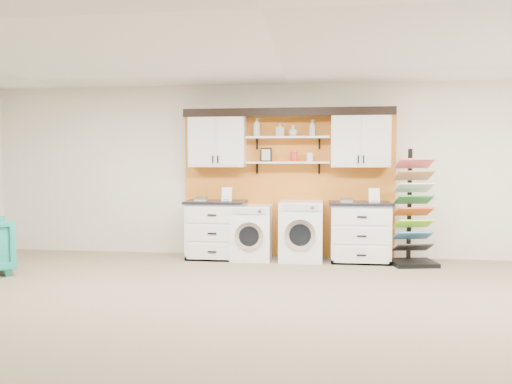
# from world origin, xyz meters

# --- Properties ---
(floor) EXTENTS (10.00, 10.00, 0.00)m
(floor) POSITION_xyz_m (0.00, 0.00, 0.00)
(floor) COLOR gray
(floor) RESTS_ON ground
(ceiling) EXTENTS (10.00, 10.00, 0.00)m
(ceiling) POSITION_xyz_m (0.00, 0.00, 2.80)
(ceiling) COLOR white
(ceiling) RESTS_ON wall_back
(wall_back) EXTENTS (10.00, 0.00, 10.00)m
(wall_back) POSITION_xyz_m (0.00, 4.00, 1.40)
(wall_back) COLOR beige
(wall_back) RESTS_ON floor
(accent_panel) EXTENTS (3.40, 0.07, 2.40)m
(accent_panel) POSITION_xyz_m (0.00, 3.96, 1.20)
(accent_panel) COLOR orange
(accent_panel) RESTS_ON wall_back
(upper_cabinet_left) EXTENTS (0.90, 0.35, 0.84)m
(upper_cabinet_left) POSITION_xyz_m (-1.13, 3.79, 1.88)
(upper_cabinet_left) COLOR white
(upper_cabinet_left) RESTS_ON wall_back
(upper_cabinet_right) EXTENTS (0.90, 0.35, 0.84)m
(upper_cabinet_right) POSITION_xyz_m (1.13, 3.79, 1.88)
(upper_cabinet_right) COLOR white
(upper_cabinet_right) RESTS_ON wall_back
(shelf_lower) EXTENTS (1.32, 0.28, 0.03)m
(shelf_lower) POSITION_xyz_m (0.00, 3.80, 1.53)
(shelf_lower) COLOR white
(shelf_lower) RESTS_ON wall_back
(shelf_upper) EXTENTS (1.32, 0.28, 0.03)m
(shelf_upper) POSITION_xyz_m (0.00, 3.80, 1.93)
(shelf_upper) COLOR white
(shelf_upper) RESTS_ON wall_back
(crown_molding) EXTENTS (3.30, 0.41, 0.13)m
(crown_molding) POSITION_xyz_m (0.00, 3.81, 2.33)
(crown_molding) COLOR black
(crown_molding) RESTS_ON wall_back
(picture_frame) EXTENTS (0.18, 0.02, 0.22)m
(picture_frame) POSITION_xyz_m (-0.35, 3.85, 1.66)
(picture_frame) COLOR black
(picture_frame) RESTS_ON shelf_lower
(canister_red) EXTENTS (0.11, 0.11, 0.16)m
(canister_red) POSITION_xyz_m (0.10, 3.80, 1.62)
(canister_red) COLOR red
(canister_red) RESTS_ON shelf_lower
(canister_cream) EXTENTS (0.10, 0.10, 0.14)m
(canister_cream) POSITION_xyz_m (0.35, 3.80, 1.61)
(canister_cream) COLOR silver
(canister_cream) RESTS_ON shelf_lower
(base_cabinet_left) EXTENTS (0.94, 0.66, 0.92)m
(base_cabinet_left) POSITION_xyz_m (-1.13, 3.64, 0.46)
(base_cabinet_left) COLOR white
(base_cabinet_left) RESTS_ON floor
(base_cabinet_right) EXTENTS (0.95, 0.66, 0.93)m
(base_cabinet_right) POSITION_xyz_m (1.13, 3.64, 0.46)
(base_cabinet_right) COLOR white
(base_cabinet_right) RESTS_ON floor
(washer) EXTENTS (0.61, 0.71, 0.86)m
(washer) POSITION_xyz_m (-0.55, 3.64, 0.43)
(washer) COLOR white
(washer) RESTS_ON floor
(dryer) EXTENTS (0.66, 0.71, 0.93)m
(dryer) POSITION_xyz_m (0.22, 3.64, 0.46)
(dryer) COLOR white
(dryer) RESTS_ON floor
(sample_rack) EXTENTS (0.71, 0.63, 1.74)m
(sample_rack) POSITION_xyz_m (1.90, 3.50, 0.55)
(sample_rack) COLOR black
(sample_rack) RESTS_ON floor
(soap_bottle_a) EXTENTS (0.12, 0.12, 0.30)m
(soap_bottle_a) POSITION_xyz_m (-0.49, 3.80, 2.09)
(soap_bottle_a) COLOR silver
(soap_bottle_a) RESTS_ON shelf_upper
(soap_bottle_b) EXTENTS (0.14, 0.14, 0.21)m
(soap_bottle_b) POSITION_xyz_m (-0.12, 3.80, 2.05)
(soap_bottle_b) COLOR silver
(soap_bottle_b) RESTS_ON shelf_upper
(soap_bottle_c) EXTENTS (0.16, 0.16, 0.17)m
(soap_bottle_c) POSITION_xyz_m (0.09, 3.80, 2.03)
(soap_bottle_c) COLOR silver
(soap_bottle_c) RESTS_ON shelf_upper
(soap_bottle_d) EXTENTS (0.13, 0.13, 0.26)m
(soap_bottle_d) POSITION_xyz_m (0.39, 3.80, 2.07)
(soap_bottle_d) COLOR silver
(soap_bottle_d) RESTS_ON shelf_upper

